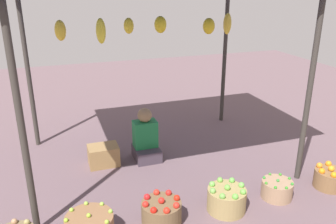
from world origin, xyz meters
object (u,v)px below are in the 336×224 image
basket_green_apples (227,199)px  wooden_crate_near_vendor (104,155)px  vendor_person (146,139)px  basket_green_chilies (277,189)px  basket_red_tomatoes (161,212)px  basket_oranges (329,178)px

basket_green_apples → wooden_crate_near_vendor: size_ratio=1.05×
vendor_person → basket_green_apples: bearing=-71.0°
basket_green_apples → wooden_crate_near_vendor: bearing=127.1°
basket_green_apples → basket_green_chilies: bearing=2.3°
basket_red_tomatoes → basket_green_apples: 0.78m
basket_green_apples → vendor_person: bearing=109.0°
vendor_person → basket_green_chilies: size_ratio=2.09×
vendor_person → wooden_crate_near_vendor: size_ratio=1.84×
vendor_person → basket_green_chilies: vendor_person is taller
vendor_person → basket_green_chilies: 1.95m
basket_green_apples → basket_oranges: (1.47, 0.00, -0.01)m
basket_red_tomatoes → basket_green_chilies: (1.48, 0.02, -0.03)m
basket_green_apples → basket_green_chilies: basket_green_apples is taller
basket_green_apples → wooden_crate_near_vendor: (-1.16, 1.53, 0.00)m
basket_green_chilies → basket_oranges: size_ratio=0.98×
vendor_person → basket_red_tomatoes: 1.55m
vendor_person → basket_green_apples: vendor_person is taller
vendor_person → wooden_crate_near_vendor: bearing=-179.6°
basket_green_apples → basket_oranges: basket_green_apples is taller
vendor_person → basket_green_apples: size_ratio=1.75×
wooden_crate_near_vendor → basket_oranges: bearing=-30.1°
basket_red_tomatoes → basket_green_apples: size_ratio=0.98×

